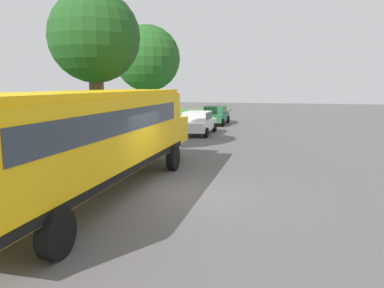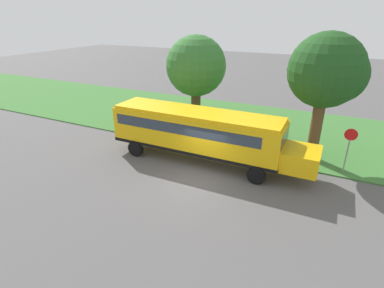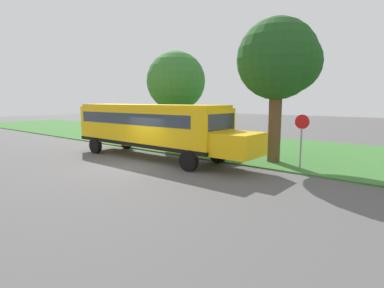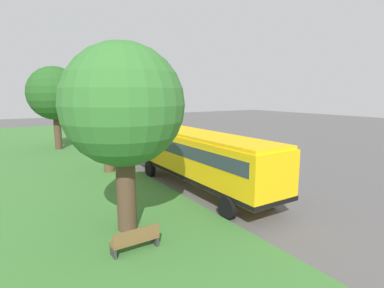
% 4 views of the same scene
% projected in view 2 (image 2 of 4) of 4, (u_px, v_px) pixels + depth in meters
% --- Properties ---
extents(ground_plane, '(120.00, 120.00, 0.00)m').
position_uv_depth(ground_plane, '(195.00, 182.00, 16.38)').
color(ground_plane, '#565454').
extents(grass_verge, '(12.00, 80.00, 0.08)m').
position_uv_depth(grass_verge, '(247.00, 125.00, 24.60)').
color(grass_verge, '#3D7533').
rests_on(grass_verge, ground).
extents(school_bus, '(2.84, 12.42, 3.16)m').
position_uv_depth(school_bus, '(200.00, 131.00, 18.08)').
color(school_bus, yellow).
rests_on(school_bus, ground).
extents(oak_tree_beside_bus, '(4.50, 4.50, 7.12)m').
position_uv_depth(oak_tree_beside_bus, '(195.00, 66.00, 22.38)').
color(oak_tree_beside_bus, '#4C3826').
rests_on(oak_tree_beside_bus, ground).
extents(oak_tree_roadside_mid, '(4.23, 4.37, 7.66)m').
position_uv_depth(oak_tree_roadside_mid, '(329.00, 73.00, 16.74)').
color(oak_tree_roadside_mid, brown).
rests_on(oak_tree_roadside_mid, ground).
extents(stop_sign, '(0.08, 0.68, 2.74)m').
position_uv_depth(stop_sign, '(349.00, 146.00, 16.57)').
color(stop_sign, gray).
rests_on(stop_sign, ground).
extents(park_bench, '(1.61, 0.53, 0.92)m').
position_uv_depth(park_bench, '(179.00, 117.00, 25.11)').
color(park_bench, brown).
rests_on(park_bench, ground).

